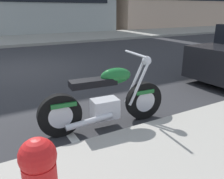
# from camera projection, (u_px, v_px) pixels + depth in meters

# --- Properties ---
(ground_plane) EXTENTS (260.00, 260.00, 0.00)m
(ground_plane) POSITION_uv_depth(u_px,v_px,m) (19.00, 70.00, 7.09)
(ground_plane) COLOR #28282B
(sidewalk_far_curb) EXTENTS (120.00, 5.00, 0.14)m
(sidewalk_far_curb) POSITION_uv_depth(u_px,v_px,m) (162.00, 32.00, 18.70)
(sidewalk_far_curb) COLOR gray
(sidewalk_far_curb) RESTS_ON ground
(parking_stall_stripe) EXTENTS (0.12, 2.20, 0.01)m
(parking_stall_stripe) POSITION_uv_depth(u_px,v_px,m) (65.00, 127.00, 3.61)
(parking_stall_stripe) COLOR silver
(parking_stall_stripe) RESTS_ON ground
(parked_motorcycle) EXTENTS (2.00, 0.62, 1.11)m
(parked_motorcycle) POSITION_uv_depth(u_px,v_px,m) (106.00, 100.00, 3.53)
(parked_motorcycle) COLOR black
(parked_motorcycle) RESTS_ON ground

